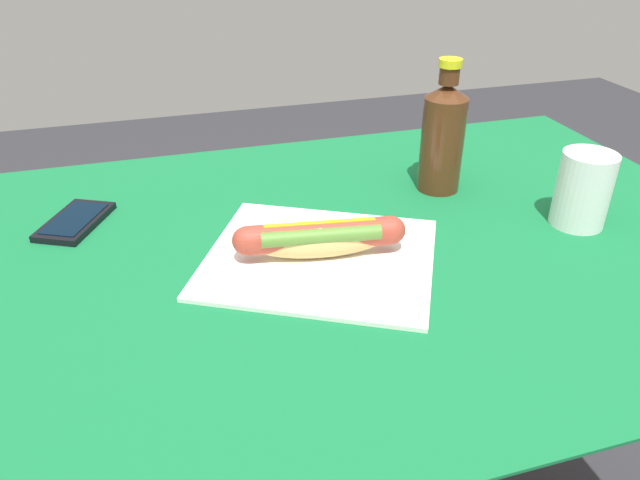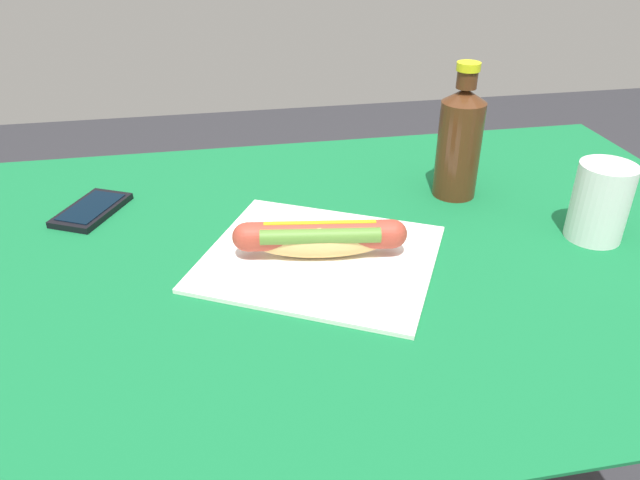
{
  "view_description": "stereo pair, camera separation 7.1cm",
  "coord_description": "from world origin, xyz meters",
  "px_view_note": "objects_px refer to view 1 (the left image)",
  "views": [
    {
      "loc": [
        0.26,
        0.68,
        1.2
      ],
      "look_at": [
        0.06,
        0.03,
        0.8
      ],
      "focal_mm": 33.66,
      "sensor_mm": 36.0,
      "label": 1
    },
    {
      "loc": [
        0.19,
        0.7,
        1.2
      ],
      "look_at": [
        0.06,
        0.03,
        0.8
      ],
      "focal_mm": 33.66,
      "sensor_mm": 36.0,
      "label": 2
    }
  ],
  "objects_px": {
    "hot_dog": "(320,237)",
    "soda_bottle": "(443,136)",
    "drinking_cup": "(583,190)",
    "cell_phone": "(75,221)"
  },
  "relations": [
    {
      "from": "cell_phone",
      "to": "drinking_cup",
      "type": "bearing_deg",
      "value": 163.79
    },
    {
      "from": "soda_bottle",
      "to": "drinking_cup",
      "type": "xyz_separation_m",
      "value": [
        -0.14,
        0.17,
        -0.04
      ]
    },
    {
      "from": "hot_dog",
      "to": "cell_phone",
      "type": "bearing_deg",
      "value": -31.69
    },
    {
      "from": "hot_dog",
      "to": "drinking_cup",
      "type": "distance_m",
      "value": 0.39
    },
    {
      "from": "hot_dog",
      "to": "cell_phone",
      "type": "height_order",
      "value": "hot_dog"
    },
    {
      "from": "soda_bottle",
      "to": "cell_phone",
      "type": "bearing_deg",
      "value": -3.8
    },
    {
      "from": "soda_bottle",
      "to": "drinking_cup",
      "type": "relative_size",
      "value": 1.92
    },
    {
      "from": "hot_dog",
      "to": "soda_bottle",
      "type": "distance_m",
      "value": 0.3
    },
    {
      "from": "hot_dog",
      "to": "cell_phone",
      "type": "xyz_separation_m",
      "value": [
        0.32,
        -0.2,
        -0.03
      ]
    },
    {
      "from": "drinking_cup",
      "to": "cell_phone",
      "type": "bearing_deg",
      "value": -16.21
    }
  ]
}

